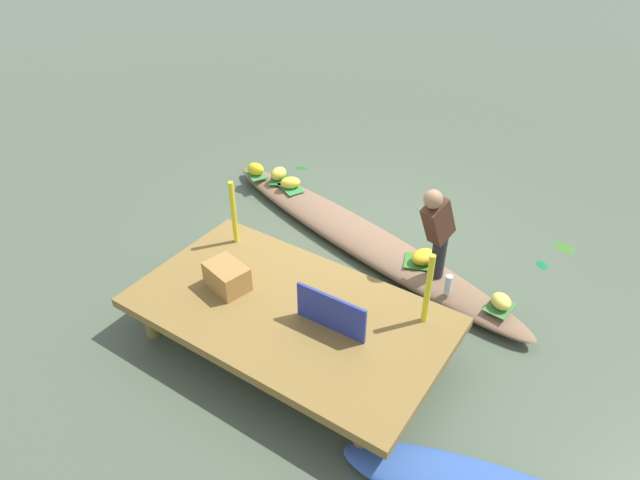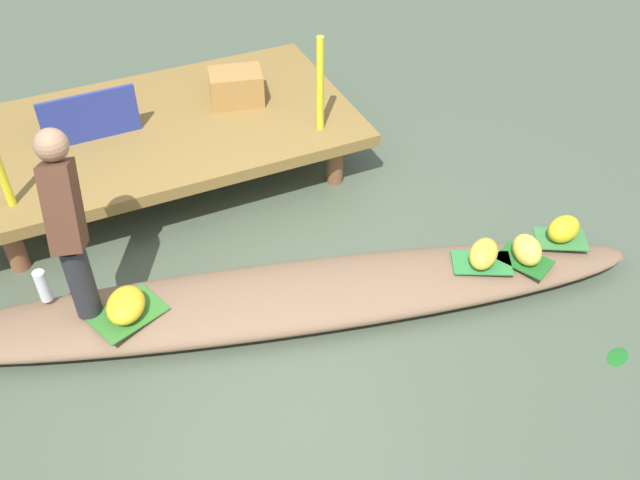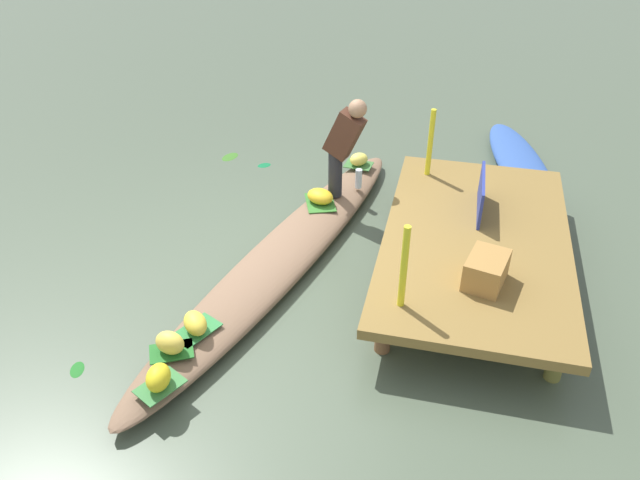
% 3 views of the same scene
% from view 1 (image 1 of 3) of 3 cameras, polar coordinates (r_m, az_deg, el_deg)
% --- Properties ---
extents(canal_water, '(40.00, 40.00, 0.00)m').
position_cam_1_polar(canal_water, '(7.36, 4.02, -0.45)').
color(canal_water, '#4C5946').
rests_on(canal_water, ground).
extents(dock_platform, '(3.20, 1.80, 0.48)m').
position_cam_1_polar(dock_platform, '(5.73, -3.17, -7.39)').
color(dock_platform, olive).
rests_on(dock_platform, ground).
extents(vendor_boat, '(5.09, 1.90, 0.23)m').
position_cam_1_polar(vendor_boat, '(7.30, 4.06, 0.27)').
color(vendor_boat, brown).
rests_on(vendor_boat, ground).
extents(leaf_mat_0, '(0.47, 0.40, 0.01)m').
position_cam_1_polar(leaf_mat_0, '(8.13, -3.01, 5.32)').
color(leaf_mat_0, '#308240').
rests_on(leaf_mat_0, vendor_boat).
extents(banana_bunch_0, '(0.34, 0.33, 0.17)m').
position_cam_1_polar(banana_bunch_0, '(8.09, -3.02, 5.84)').
color(banana_bunch_0, yellow).
rests_on(banana_bunch_0, vendor_boat).
extents(leaf_mat_1, '(0.37, 0.43, 0.01)m').
position_cam_1_polar(leaf_mat_1, '(8.35, -4.18, 6.15)').
color(leaf_mat_1, '#226825').
rests_on(leaf_mat_1, vendor_boat).
extents(banana_bunch_1, '(0.23, 0.29, 0.20)m').
position_cam_1_polar(banana_bunch_1, '(8.31, -4.21, 6.74)').
color(banana_bunch_1, '#F5D14D').
rests_on(banana_bunch_1, vendor_boat).
extents(leaf_mat_2, '(0.53, 0.45, 0.01)m').
position_cam_1_polar(leaf_mat_2, '(6.77, 10.44, -2.22)').
color(leaf_mat_2, '#34752A').
rests_on(leaf_mat_2, vendor_boat).
extents(banana_bunch_2, '(0.35, 0.39, 0.16)m').
position_cam_1_polar(banana_bunch_2, '(6.73, 10.51, -1.68)').
color(banana_bunch_2, yellow).
rests_on(banana_bunch_2, vendor_boat).
extents(leaf_mat_3, '(0.43, 0.38, 0.01)m').
position_cam_1_polar(leaf_mat_3, '(8.52, -6.52, 6.61)').
color(leaf_mat_3, '#3B7D3F').
rests_on(leaf_mat_3, vendor_boat).
extents(banana_bunch_3, '(0.29, 0.23, 0.19)m').
position_cam_1_polar(banana_bunch_3, '(8.47, -6.56, 7.17)').
color(banana_bunch_3, yellow).
rests_on(banana_bunch_3, vendor_boat).
extents(leaf_mat_4, '(0.29, 0.36, 0.01)m').
position_cam_1_polar(leaf_mat_4, '(6.36, 17.79, -6.46)').
color(leaf_mat_4, '#3D7236').
rests_on(leaf_mat_4, vendor_boat).
extents(banana_bunch_4, '(0.31, 0.31, 0.16)m').
position_cam_1_polar(banana_bunch_4, '(6.31, 17.91, -5.94)').
color(banana_bunch_4, '#F1E057').
rests_on(banana_bunch_4, vendor_boat).
extents(vendor_person, '(0.29, 0.50, 1.22)m').
position_cam_1_polar(vendor_person, '(6.15, 11.85, 1.20)').
color(vendor_person, '#28282D').
rests_on(vendor_person, vendor_boat).
extents(water_bottle, '(0.08, 0.08, 0.24)m').
position_cam_1_polar(water_bottle, '(6.32, 12.87, -4.44)').
color(water_bottle, silver).
rests_on(water_bottle, vendor_boat).
extents(market_banner, '(0.75, 0.04, 0.40)m').
position_cam_1_polar(market_banner, '(5.34, 1.10, -7.37)').
color(market_banner, navy).
rests_on(market_banner, dock_platform).
extents(railing_post_west, '(0.06, 0.06, 0.79)m').
position_cam_1_polar(railing_post_west, '(5.39, 10.91, -4.91)').
color(railing_post_west, yellow).
rests_on(railing_post_west, dock_platform).
extents(railing_post_east, '(0.06, 0.06, 0.79)m').
position_cam_1_polar(railing_post_east, '(6.44, -8.76, 2.76)').
color(railing_post_east, yellow).
rests_on(railing_post_east, dock_platform).
extents(produce_crate, '(0.50, 0.41, 0.28)m').
position_cam_1_polar(produce_crate, '(5.93, -9.41, -3.69)').
color(produce_crate, '#A5773C').
rests_on(produce_crate, dock_platform).
extents(drifting_plant_0, '(0.22, 0.18, 0.01)m').
position_cam_1_polar(drifting_plant_0, '(9.13, -1.89, 7.31)').
color(drifting_plant_0, '#1D6821').
rests_on(drifting_plant_0, ground).
extents(drifting_plant_1, '(0.22, 0.22, 0.01)m').
position_cam_1_polar(drifting_plant_1, '(7.51, 21.62, -2.39)').
color(drifting_plant_1, '#106937').
rests_on(drifting_plant_1, ground).
extents(drifting_plant_2, '(0.32, 0.25, 0.01)m').
position_cam_1_polar(drifting_plant_2, '(7.94, 23.53, -0.70)').
color(drifting_plant_2, '#376E21').
rests_on(drifting_plant_2, ground).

